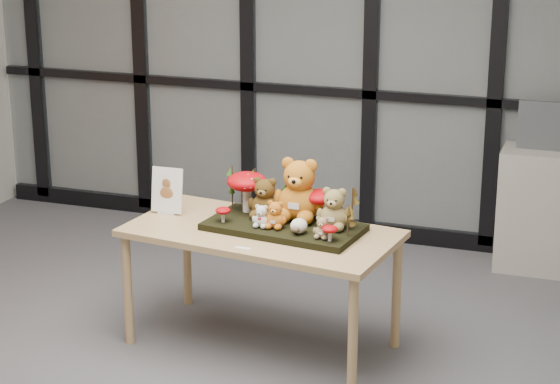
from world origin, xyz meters
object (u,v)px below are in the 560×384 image
at_px(mushroom_front_left, 223,214).
at_px(bear_brown_medium, 265,195).
at_px(mushroom_back_right, 321,204).
at_px(diorama_tray, 284,227).
at_px(mushroom_front_right, 330,232).
at_px(monitor, 553,126).
at_px(bear_small_yellow, 276,213).
at_px(sign_holder, 167,193).
at_px(cabinet, 546,211).
at_px(bear_white_bow, 261,215).
at_px(mushroom_back_left, 247,190).
at_px(bear_tan_back, 334,206).
at_px(plush_cream_hedgehog, 299,225).
at_px(display_table, 261,242).
at_px(bear_beige_small, 322,226).
at_px(bear_pooh_yellow, 299,186).

bearing_deg(mushroom_front_left, bear_brown_medium, 39.06).
bearing_deg(bear_brown_medium, mushroom_back_right, 15.61).
xyz_separation_m(diorama_tray, bear_brown_medium, (-0.13, 0.08, 0.14)).
distance_m(mushroom_front_left, mushroom_front_right, 0.63).
xyz_separation_m(mushroom_front_right, monitor, (0.94, 1.83, 0.21)).
bearing_deg(bear_brown_medium, mushroom_front_right, -21.94).
relative_size(bear_small_yellow, sign_holder, 0.62).
bearing_deg(bear_small_yellow, sign_holder, 177.15).
bearing_deg(monitor, cabinet, -90.00).
bearing_deg(mushroom_front_right, bear_brown_medium, 150.54).
bearing_deg(cabinet, monitor, 90.00).
bearing_deg(monitor, bear_white_bow, -127.81).
bearing_deg(sign_holder, bear_brown_medium, 2.13).
relative_size(mushroom_back_left, monitor, 0.56).
bearing_deg(bear_white_bow, bear_tan_back, 23.83).
bearing_deg(plush_cream_hedgehog, bear_tan_back, 50.67).
height_order(mushroom_back_left, monitor, monitor).
height_order(diorama_tray, mushroom_front_left, mushroom_front_left).
bearing_deg(mushroom_back_left, monitor, 45.13).
height_order(bear_small_yellow, bear_white_bow, bear_small_yellow).
bearing_deg(monitor, mushroom_front_left, -132.23).
bearing_deg(cabinet, mushroom_front_left, -132.54).
height_order(display_table, plush_cream_hedgehog, plush_cream_hedgehog).
xyz_separation_m(diorama_tray, bear_tan_back, (0.27, 0.03, 0.14)).
bearing_deg(bear_beige_small, mushroom_back_left, 159.22).
bearing_deg(diorama_tray, bear_small_yellow, -100.04).
xyz_separation_m(bear_pooh_yellow, mushroom_back_right, (0.12, 0.01, -0.09)).
relative_size(bear_small_yellow, bear_white_bow, 1.21).
bearing_deg(diorama_tray, bear_white_bow, -132.86).
bearing_deg(bear_white_bow, bear_small_yellow, 15.66).
xyz_separation_m(bear_small_yellow, bear_beige_small, (0.28, -0.07, -0.02)).
distance_m(mushroom_back_left, mushroom_front_left, 0.23).
distance_m(bear_pooh_yellow, bear_brown_medium, 0.20).
distance_m(cabinet, monitor, 0.56).
xyz_separation_m(bear_small_yellow, cabinet, (1.27, 1.71, -0.39)).
relative_size(bear_white_bow, plush_cream_hedgehog, 1.53).
distance_m(mushroom_front_right, monitor, 2.07).
relative_size(bear_beige_small, cabinet, 0.16).
bearing_deg(bear_pooh_yellow, diorama_tray, -107.55).
bearing_deg(mushroom_back_right, bear_small_yellow, -135.29).
xyz_separation_m(bear_brown_medium, sign_holder, (-0.58, -0.02, -0.04)).
xyz_separation_m(bear_small_yellow, mushroom_front_left, (-0.30, -0.00, -0.04)).
relative_size(plush_cream_hedgehog, sign_holder, 0.33).
relative_size(bear_pooh_yellow, bear_small_yellow, 2.29).
bearing_deg(bear_tan_back, bear_pooh_yellow, 167.08).
bearing_deg(mushroom_back_left, bear_brown_medium, -25.52).
height_order(bear_white_bow, mushroom_back_left, mushroom_back_left).
xyz_separation_m(bear_pooh_yellow, monitor, (1.20, 1.54, 0.07)).
bearing_deg(cabinet, bear_tan_back, -121.30).
bearing_deg(bear_beige_small, mushroom_front_left, -179.24).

